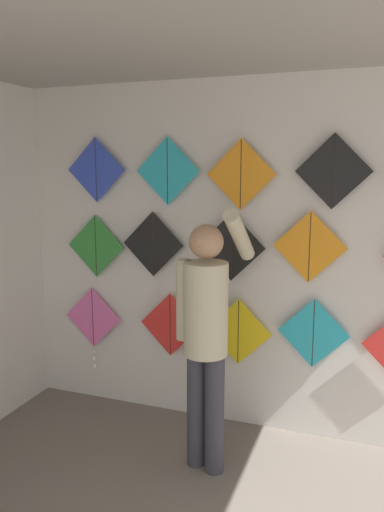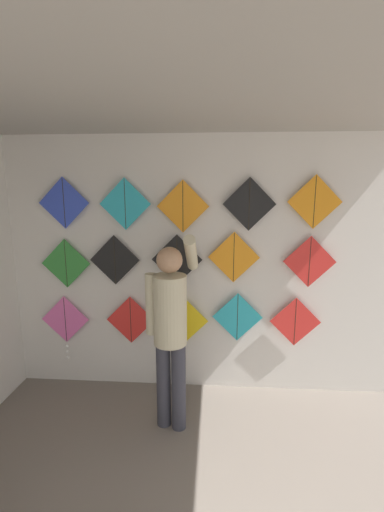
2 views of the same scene
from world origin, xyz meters
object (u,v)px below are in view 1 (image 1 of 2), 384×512
object	(u,v)px
kite_2	(238,332)
kite_5	(96,246)
kite_7	(231,247)
kite_11	(168,171)
kite_3	(313,333)
kite_10	(96,170)
kite_1	(170,325)
kite_0	(93,322)
kite_12	(241,174)
kite_8	(310,247)
kite_6	(153,244)
shopkeeper	(206,326)
kite_13	(333,171)

from	to	relation	value
kite_2	kite_5	bearing A→B (deg)	180.00
kite_7	kite_11	xyz separation A→B (m)	(-0.54, 0.00, 0.59)
kite_3	kite_10	world-z (taller)	kite_10
kite_1	kite_5	size ratio (longest dim) A/B	1.00
kite_5	kite_10	world-z (taller)	kite_10
kite_0	kite_7	size ratio (longest dim) A/B	1.38
kite_10	kite_12	distance (m)	1.26
kite_8	kite_2	bearing A→B (deg)	180.00
kite_7	kite_12	world-z (taller)	kite_12
kite_6	kite_12	bearing A→B (deg)	0.00
kite_0	kite_2	size ratio (longest dim) A/B	1.38
kite_11	kite_1	bearing A→B (deg)	0.00
kite_0	kite_8	world-z (taller)	kite_8
kite_8	kite_0	bearing A→B (deg)	-179.97
kite_1	kite_11	bearing A→B (deg)	180.00
kite_0	kite_12	world-z (taller)	kite_12
kite_3	kite_11	xyz separation A→B (m)	(-1.20, 0.00, 1.22)
kite_11	kite_8	bearing A→B (deg)	0.00
kite_10	kite_5	bearing A→B (deg)	180.00
kite_6	kite_12	world-z (taller)	kite_12
kite_2	kite_12	bearing A→B (deg)	180.00
kite_2	kite_10	xyz separation A→B (m)	(-1.26, 0.00, 1.28)
kite_8	kite_12	xyz separation A→B (m)	(-0.54, 0.00, 0.53)
kite_6	kite_12	distance (m)	0.94
kite_8	kite_10	world-z (taller)	kite_10
shopkeeper	kite_13	bearing A→B (deg)	54.97
kite_1	kite_8	xyz separation A→B (m)	(1.13, 0.00, 0.73)
kite_5	kite_7	world-z (taller)	kite_7
kite_5	kite_12	bearing A→B (deg)	0.00
kite_3	kite_11	world-z (taller)	kite_11
kite_1	kite_3	bearing A→B (deg)	0.00
kite_11	kite_7	bearing A→B (deg)	0.00
kite_0	kite_12	xyz separation A→B (m)	(1.35, 0.00, 1.32)
kite_2	kite_0	bearing A→B (deg)	-179.96
shopkeeper	kite_8	world-z (taller)	shopkeeper
shopkeeper	kite_11	size ratio (longest dim) A/B	3.43
kite_7	kite_10	distance (m)	1.34
kite_6	kite_7	world-z (taller)	kite_7
shopkeeper	kite_0	bearing A→B (deg)	168.06
kite_1	kite_12	size ratio (longest dim) A/B	1.00
shopkeeper	kite_13	size ratio (longest dim) A/B	3.43
kite_8	kite_11	distance (m)	1.27
kite_8	kite_11	world-z (taller)	kite_11
kite_2	kite_8	size ratio (longest dim) A/B	1.00
kite_2	kite_11	bearing A→B (deg)	180.00
kite_13	kite_1	bearing A→B (deg)	180.00
shopkeeper	kite_1	size ratio (longest dim) A/B	3.43
shopkeeper	kite_2	world-z (taller)	shopkeeper
kite_7	kite_11	bearing A→B (deg)	180.00
kite_6	kite_11	world-z (taller)	kite_11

